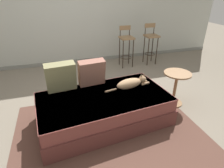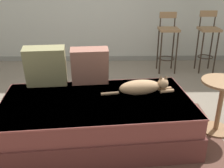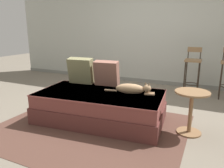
% 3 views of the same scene
% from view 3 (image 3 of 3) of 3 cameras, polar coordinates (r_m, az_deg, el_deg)
% --- Properties ---
extents(ground_plane, '(16.00, 16.00, 0.00)m').
position_cam_3_polar(ground_plane, '(3.72, -0.13, -7.11)').
color(ground_plane, slate).
rests_on(ground_plane, ground).
extents(wall_back_panel, '(8.00, 0.10, 2.60)m').
position_cam_3_polar(wall_back_panel, '(5.58, 10.04, 13.53)').
color(wall_back_panel, '#B7BCB2').
rests_on(wall_back_panel, ground).
extents(wall_baseboard_trim, '(8.00, 0.02, 0.09)m').
position_cam_3_polar(wall_baseboard_trim, '(5.68, 9.35, 0.77)').
color(wall_baseboard_trim, gray).
rests_on(wall_baseboard_trim, ground).
extents(area_rug, '(2.56, 2.10, 0.01)m').
position_cam_3_polar(area_rug, '(3.15, -5.68, -11.24)').
color(area_rug, brown).
rests_on(area_rug, ground).
extents(couch, '(1.95, 1.18, 0.44)m').
position_cam_3_polar(couch, '(3.30, -3.11, -5.78)').
color(couch, brown).
rests_on(couch, ground).
extents(throw_pillow_corner, '(0.44, 0.26, 0.44)m').
position_cam_3_polar(throw_pillow_corner, '(3.74, -8.12, 3.48)').
color(throw_pillow_corner, '#847F56').
rests_on(throw_pillow_corner, couch).
extents(throw_pillow_middle, '(0.41, 0.24, 0.41)m').
position_cam_3_polar(throw_pillow_middle, '(3.56, -1.45, 2.83)').
color(throw_pillow_middle, '#936051').
rests_on(throw_pillow_middle, couch).
extents(cat, '(0.74, 0.25, 0.19)m').
position_cam_3_polar(cat, '(3.14, 5.30, -1.28)').
color(cat, tan).
rests_on(cat, couch).
extents(bar_stool_near_window, '(0.32, 0.32, 0.98)m').
position_cam_3_polar(bar_stool_near_window, '(4.81, 20.33, 4.23)').
color(bar_stool_near_window, '#2D2319').
rests_on(bar_stool_near_window, ground).
extents(side_table, '(0.44, 0.44, 0.58)m').
position_cam_3_polar(side_table, '(3.03, 19.96, -5.52)').
color(side_table, olive).
rests_on(side_table, ground).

